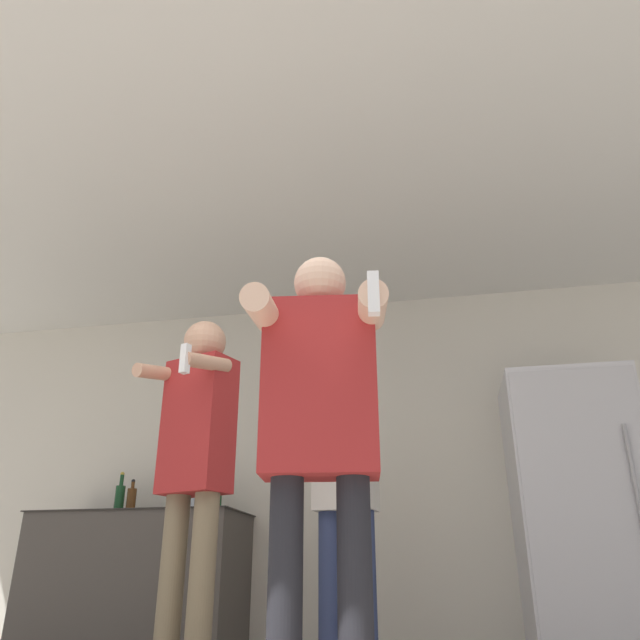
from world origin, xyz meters
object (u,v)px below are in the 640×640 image
(refrigerator, at_px, (582,518))
(person_man_side, at_px, (195,458))
(bottle_dark_rum, at_px, (217,496))
(bottle_short_whiskey, at_px, (120,498))
(bottle_clear_vodka, at_px, (178,495))
(person_spectator_back, at_px, (345,482))
(bottle_brown_liquor, at_px, (131,500))
(person_woman_foreground, at_px, (320,420))
(bottle_green_wine, at_px, (194,494))

(refrigerator, height_order, person_man_side, person_man_side)
(bottle_dark_rum, bearing_deg, bottle_short_whiskey, 180.00)
(bottle_clear_vodka, distance_m, person_spectator_back, 1.49)
(bottle_clear_vodka, bearing_deg, refrigerator, -1.77)
(bottle_brown_liquor, relative_size, person_man_side, 0.14)
(bottle_brown_liquor, distance_m, person_woman_foreground, 2.84)
(bottle_green_wine, bearing_deg, person_man_side, -67.99)
(bottle_brown_liquor, relative_size, person_spectator_back, 0.14)
(bottle_clear_vodka, height_order, person_man_side, person_man_side)
(refrigerator, bearing_deg, person_man_side, -147.22)
(bottle_dark_rum, height_order, person_spectator_back, person_spectator_back)
(bottle_brown_liquor, relative_size, bottle_short_whiskey, 0.82)
(refrigerator, relative_size, bottle_dark_rum, 5.87)
(bottle_brown_liquor, bearing_deg, refrigerator, -1.56)
(bottle_dark_rum, bearing_deg, bottle_clear_vodka, 180.00)
(person_spectator_back, bearing_deg, bottle_short_whiskey, 157.26)
(bottle_brown_liquor, distance_m, bottle_clear_vodka, 0.35)
(person_spectator_back, bearing_deg, person_woman_foreground, -84.16)
(refrigerator, relative_size, bottle_short_whiskey, 5.78)
(refrigerator, relative_size, bottle_clear_vodka, 5.14)
(person_spectator_back, bearing_deg, refrigerator, 26.07)
(refrigerator, bearing_deg, bottle_dark_rum, 178.02)
(bottle_short_whiskey, distance_m, person_woman_foreground, 2.90)
(person_woman_foreground, xyz_separation_m, person_man_side, (-0.79, 0.84, 0.06))
(bottle_green_wine, height_order, person_woman_foreground, person_woman_foreground)
(refrigerator, relative_size, person_man_side, 0.97)
(bottle_dark_rum, relative_size, bottle_green_wine, 0.91)
(bottle_green_wine, height_order, bottle_short_whiskey, bottle_green_wine)
(bottle_brown_liquor, height_order, person_man_side, person_man_side)
(refrigerator, height_order, bottle_dark_rum, refrigerator)
(bottle_brown_liquor, bearing_deg, bottle_dark_rum, 0.00)
(bottle_dark_rum, relative_size, person_man_side, 0.17)
(bottle_clear_vodka, bearing_deg, bottle_dark_rum, 0.00)
(refrigerator, relative_size, bottle_green_wine, 5.37)
(bottle_brown_liquor, height_order, bottle_short_whiskey, bottle_short_whiskey)
(bottle_brown_liquor, bearing_deg, person_spectator_back, -23.87)
(person_man_side, relative_size, person_spectator_back, 1.03)
(bottle_clear_vodka, height_order, person_woman_foreground, person_woman_foreground)
(person_spectator_back, bearing_deg, bottle_green_wine, 148.23)
(person_woman_foreground, bearing_deg, bottle_green_wine, 121.30)
(bottle_green_wine, relative_size, bottle_clear_vodka, 0.96)
(person_woman_foreground, distance_m, person_man_side, 1.15)
(bottle_short_whiskey, distance_m, person_man_side, 1.75)
(refrigerator, distance_m, person_woman_foreground, 2.42)
(refrigerator, height_order, bottle_clear_vodka, refrigerator)
(bottle_green_wine, distance_m, bottle_short_whiskey, 0.56)
(bottle_dark_rum, relative_size, bottle_brown_liquor, 1.21)
(bottle_short_whiskey, height_order, person_woman_foreground, person_woman_foreground)
(refrigerator, xyz_separation_m, bottle_brown_liquor, (-2.99, 0.08, 0.18))
(bottle_short_whiskey, bearing_deg, bottle_brown_liquor, -0.00)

